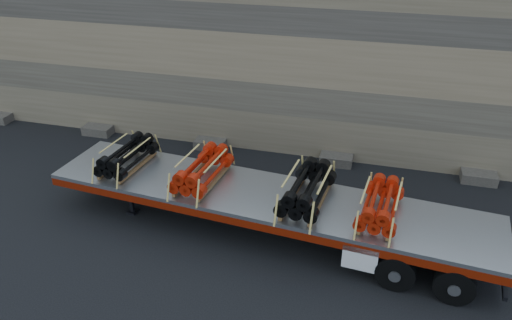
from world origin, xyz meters
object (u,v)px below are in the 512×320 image
(trailer, at_px, (264,213))
(bundle_rear, at_px, (380,205))
(bundle_front, at_px, (127,157))
(bundle_midrear, at_px, (307,190))
(bundle_midfront, at_px, (202,170))

(trailer, height_order, bundle_rear, bundle_rear)
(bundle_rear, bearing_deg, trailer, -180.00)
(trailer, bearing_deg, bundle_rear, 0.00)
(bundle_front, distance_m, bundle_midrear, 5.84)
(bundle_midfront, height_order, bundle_midrear, bundle_midrear)
(bundle_midfront, bearing_deg, bundle_front, 180.00)
(trailer, relative_size, bundle_midfront, 5.87)
(bundle_front, distance_m, bundle_rear, 7.85)
(bundle_front, height_order, bundle_midfront, bundle_midfront)
(bundle_front, relative_size, bundle_midfront, 0.95)
(trailer, bearing_deg, bundle_midrear, 0.00)
(bundle_front, xyz_separation_m, bundle_midfront, (2.61, -0.24, 0.02))
(trailer, bearing_deg, bundle_midfront, 180.00)
(trailer, xyz_separation_m, bundle_front, (-4.57, 0.43, 1.03))
(bundle_front, bearing_deg, bundle_rear, -0.00)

